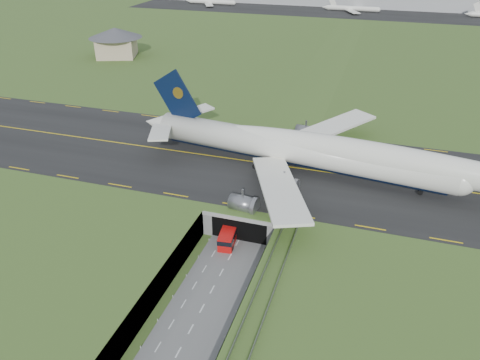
% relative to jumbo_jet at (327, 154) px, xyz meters
% --- Properties ---
extents(ground, '(900.00, 900.00, 0.00)m').
position_rel_jumbo_jet_xyz_m(ground, '(-14.21, -31.20, -11.87)').
color(ground, '#405A24').
rests_on(ground, ground).
extents(airfield_deck, '(800.00, 800.00, 6.00)m').
position_rel_jumbo_jet_xyz_m(airfield_deck, '(-14.21, -31.20, -8.87)').
color(airfield_deck, gray).
rests_on(airfield_deck, ground).
extents(trench_road, '(12.00, 75.00, 0.20)m').
position_rel_jumbo_jet_xyz_m(trench_road, '(-14.21, -38.70, -11.77)').
color(trench_road, slate).
rests_on(trench_road, ground).
extents(taxiway, '(800.00, 44.00, 0.18)m').
position_rel_jumbo_jet_xyz_m(taxiway, '(-14.21, 1.80, -5.78)').
color(taxiway, black).
rests_on(taxiway, airfield_deck).
extents(tunnel_portal, '(17.00, 22.30, 6.00)m').
position_rel_jumbo_jet_xyz_m(tunnel_portal, '(-14.21, -14.49, -8.53)').
color(tunnel_portal, gray).
rests_on(tunnel_portal, ground).
extents(guideway, '(3.00, 53.00, 7.05)m').
position_rel_jumbo_jet_xyz_m(guideway, '(-3.21, -50.31, -6.55)').
color(guideway, '#A8A8A3').
rests_on(guideway, ground).
extents(jumbo_jet, '(104.95, 65.17, 21.73)m').
position_rel_jumbo_jet_xyz_m(jumbo_jet, '(0.00, 0.00, 0.00)').
color(jumbo_jet, white).
rests_on(jumbo_jet, ground).
extents(shuttle_tram, '(3.87, 8.25, 3.24)m').
position_rel_jumbo_jet_xyz_m(shuttle_tram, '(-16.10, -24.48, -10.09)').
color(shuttle_tram, red).
rests_on(shuttle_tram, ground).
extents(service_building, '(30.05, 30.05, 12.75)m').
position_rel_jumbo_jet_xyz_m(service_building, '(-106.89, 86.01, 1.68)').
color(service_building, '#C9B191').
rests_on(service_building, ground).
extents(distant_hills, '(700.00, 91.00, 60.00)m').
position_rel_jumbo_jet_xyz_m(distant_hills, '(50.17, 398.80, -15.87)').
color(distant_hills, slate).
rests_on(distant_hills, ground).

